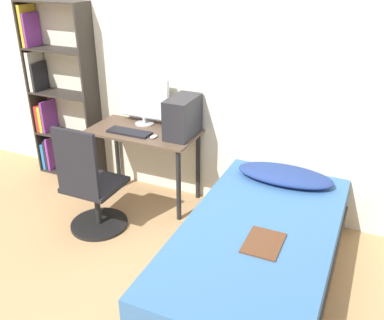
% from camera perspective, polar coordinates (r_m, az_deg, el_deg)
% --- Properties ---
extents(ground_plane, '(14.00, 14.00, 0.00)m').
position_cam_1_polar(ground_plane, '(3.50, -9.89, -14.27)').
color(ground_plane, tan).
extents(wall_back, '(8.00, 0.05, 2.50)m').
position_cam_1_polar(wall_back, '(4.00, -0.34, 11.55)').
color(wall_back, silver).
rests_on(wall_back, ground_plane).
extents(desk, '(1.04, 0.54, 0.73)m').
position_cam_1_polar(desk, '(4.11, -6.42, 2.31)').
color(desk, brown).
rests_on(desk, ground_plane).
extents(bookshelf, '(0.74, 0.26, 1.84)m').
position_cam_1_polar(bookshelf, '(4.79, -17.86, 7.93)').
color(bookshelf, '#2D2823').
rests_on(bookshelf, ground_plane).
extents(office_chair, '(0.51, 0.51, 1.00)m').
position_cam_1_polar(office_chair, '(3.79, -13.31, -4.22)').
color(office_chair, black).
rests_on(office_chair, ground_plane).
extents(bed, '(1.07, 2.04, 0.49)m').
position_cam_1_polar(bed, '(3.23, 8.59, -12.56)').
color(bed, '#4C3D2D').
rests_on(bed, ground_plane).
extents(pillow, '(0.81, 0.36, 0.11)m').
position_cam_1_polar(pillow, '(3.70, 12.25, -1.99)').
color(pillow, navy).
rests_on(pillow, bed).
extents(magazine, '(0.24, 0.32, 0.01)m').
position_cam_1_polar(magazine, '(2.94, 9.52, -10.84)').
color(magazine, '#56331E').
rests_on(magazine, bed).
extents(monitor, '(0.55, 0.18, 0.47)m').
position_cam_1_polar(monitor, '(4.15, -6.50, 8.02)').
color(monitor, '#B7B7BC').
rests_on(monitor, desk).
extents(keyboard, '(0.42, 0.15, 0.02)m').
position_cam_1_polar(keyboard, '(4.02, -8.37, 3.70)').
color(keyboard, black).
rests_on(keyboard, desk).
extents(pc_tower, '(0.22, 0.40, 0.36)m').
position_cam_1_polar(pc_tower, '(3.87, -1.26, 5.76)').
color(pc_tower, '#232328').
rests_on(pc_tower, desk).
extents(mouse, '(0.06, 0.09, 0.02)m').
position_cam_1_polar(mouse, '(3.90, -5.12, 3.13)').
color(mouse, silver).
rests_on(mouse, desk).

